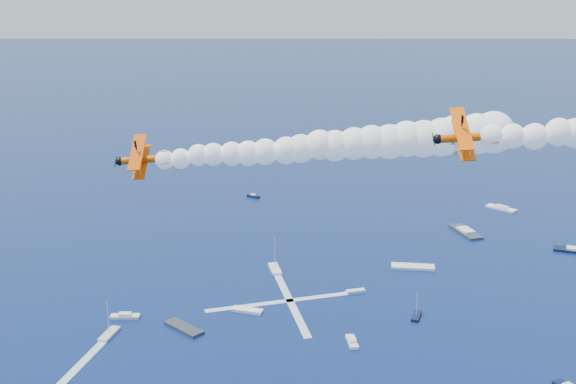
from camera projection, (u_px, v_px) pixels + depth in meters
The scene contains 5 objects.
biplane_lead at pixel (466, 138), 88.94m from camera, with size 7.68×8.61×5.19m, color #FE5805, non-canonical shape.
biplane_trail at pixel (143, 160), 108.93m from camera, with size 8.06×9.04×5.44m, color #DC4D04, non-canonical shape.
smoke_trail_trail at pixel (328, 145), 108.88m from camera, with size 46.79×34.67×10.51m, color white, non-canonical shape.
spectator_boats at pixel (510, 306), 184.85m from camera, with size 216.41×169.70×0.70m.
boat_wakes at pixel (291, 360), 159.22m from camera, with size 120.08×91.51×0.04m.
Camera 1 is at (56.28, -58.52, 80.41)m, focal length 45.45 mm.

